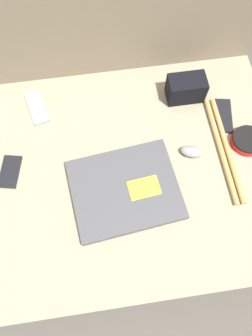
# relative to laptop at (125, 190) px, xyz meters

# --- Properties ---
(ground_plane) EXTENTS (8.00, 8.00, 0.00)m
(ground_plane) POSITION_rel_laptop_xyz_m (0.01, 0.06, -0.17)
(ground_plane) COLOR #4C4742
(couch_seat) EXTENTS (0.98, 0.75, 0.16)m
(couch_seat) POSITION_rel_laptop_xyz_m (0.01, 0.06, -0.09)
(couch_seat) COLOR gray
(couch_seat) RESTS_ON ground_plane
(couch_backrest) EXTENTS (0.98, 0.20, 0.49)m
(couch_backrest) POSITION_rel_laptop_xyz_m (0.01, 0.54, 0.07)
(couch_backrest) COLOR #7F705B
(couch_backrest) RESTS_ON ground_plane
(laptop) EXTENTS (0.33, 0.29, 0.03)m
(laptop) POSITION_rel_laptop_xyz_m (0.00, 0.00, 0.00)
(laptop) COLOR #47474C
(laptop) RESTS_ON couch_seat
(computer_mouse) EXTENTS (0.08, 0.06, 0.03)m
(computer_mouse) POSITION_rel_laptop_xyz_m (0.22, 0.09, 0.00)
(computer_mouse) COLOR gray
(computer_mouse) RESTS_ON couch_seat
(speaker_puck) EXTENTS (0.10, 0.10, 0.03)m
(speaker_puck) POSITION_rel_laptop_xyz_m (0.40, 0.10, 0.00)
(speaker_puck) COLOR red
(speaker_puck) RESTS_ON couch_seat
(phone_silver) EXTENTS (0.07, 0.13, 0.01)m
(phone_silver) POSITION_rel_laptop_xyz_m (0.35, 0.21, -0.01)
(phone_silver) COLOR black
(phone_silver) RESTS_ON couch_seat
(phone_black) EXTENTS (0.08, 0.11, 0.01)m
(phone_black) POSITION_rel_laptop_xyz_m (-0.34, 0.11, -0.01)
(phone_black) COLOR black
(phone_black) RESTS_ON couch_seat
(phone_small) EXTENTS (0.08, 0.14, 0.01)m
(phone_small) POSITION_rel_laptop_xyz_m (-0.24, 0.33, -0.01)
(phone_small) COLOR #99999E
(phone_small) RESTS_ON couch_seat
(camera_pouch) EXTENTS (0.12, 0.07, 0.08)m
(camera_pouch) POSITION_rel_laptop_xyz_m (0.24, 0.30, 0.03)
(camera_pouch) COLOR black
(camera_pouch) RESTS_ON couch_seat
(drumstick_pair) EXTENTS (0.04, 0.36, 0.02)m
(drumstick_pair) POSITION_rel_laptop_xyz_m (0.32, 0.09, -0.00)
(drumstick_pair) COLOR tan
(drumstick_pair) RESTS_ON couch_seat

